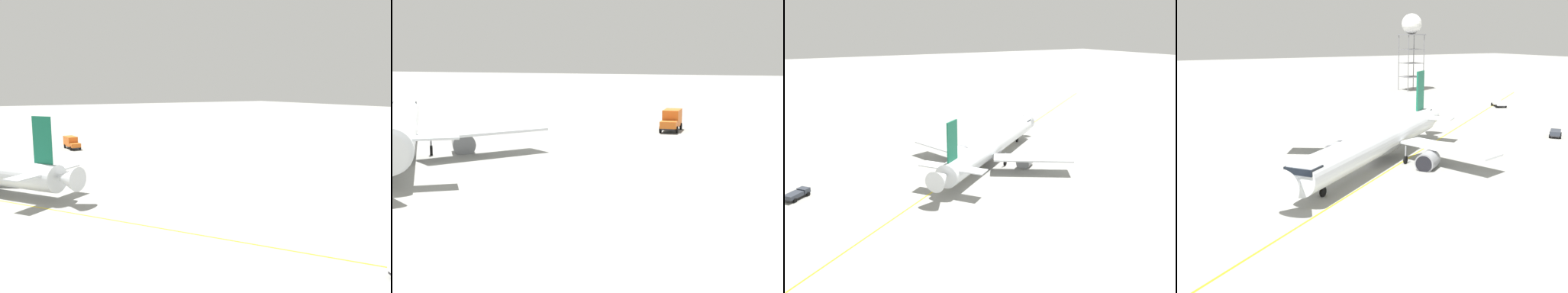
# 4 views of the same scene
# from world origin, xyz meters

# --- Properties ---
(ground_plane) EXTENTS (600.00, 600.00, 0.00)m
(ground_plane) POSITION_xyz_m (0.00, 0.00, 0.00)
(ground_plane) COLOR gray
(airliner_main) EXTENTS (30.62, 38.74, 11.94)m
(airliner_main) POSITION_xyz_m (-1.31, -2.79, 3.02)
(airliner_main) COLOR silver
(airliner_main) RESTS_ON ground_plane
(baggage_truck_truck) EXTENTS (3.91, 4.25, 1.22)m
(baggage_truck_truck) POSITION_xyz_m (-0.53, -38.75, 0.71)
(baggage_truck_truck) COLOR #232326
(baggage_truck_truck) RESTS_ON ground_plane
(taxiway_centreline) EXTENTS (110.69, 152.11, 0.01)m
(taxiway_centreline) POSITION_xyz_m (-2.80, -5.18, 0.00)
(taxiway_centreline) COLOR yellow
(taxiway_centreline) RESTS_ON ground_plane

